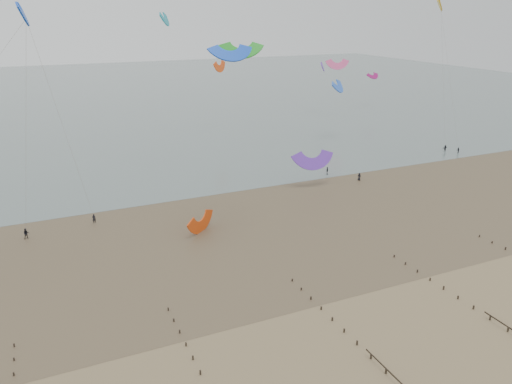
% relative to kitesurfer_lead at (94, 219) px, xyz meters
% --- Properties ---
extents(ground, '(500.00, 500.00, 0.00)m').
position_rel_kitesurfer_lead_xyz_m(ground, '(18.99, -45.05, -0.87)').
color(ground, brown).
rests_on(ground, ground).
extents(sea_and_shore, '(500.00, 665.00, 0.03)m').
position_rel_kitesurfer_lead_xyz_m(sea_and_shore, '(14.91, -10.65, -0.86)').
color(sea_and_shore, '#475654').
rests_on(sea_and_shore, ground).
extents(kitesurfer_lead, '(0.64, 0.43, 1.74)m').
position_rel_kitesurfer_lead_xyz_m(kitesurfer_lead, '(0.00, 0.00, 0.00)').
color(kitesurfer_lead, black).
rests_on(kitesurfer_lead, ground).
extents(kitesurfers, '(131.84, 14.59, 1.87)m').
position_rel_kitesurfer_lead_xyz_m(kitesurfers, '(50.36, 5.39, 0.00)').
color(kitesurfers, black).
rests_on(kitesurfers, ground).
extents(grounded_kite, '(8.31, 8.11, 3.61)m').
position_rel_kitesurfer_lead_xyz_m(grounded_kite, '(16.60, -11.45, -0.87)').
color(grounded_kite, '#D9400D').
rests_on(grounded_kite, ground).
extents(kites_airborne, '(235.90, 113.50, 42.67)m').
position_rel_kitesurfer_lead_xyz_m(kites_airborne, '(10.91, 41.40, 19.66)').
color(kites_airborne, '#F7490E').
rests_on(kites_airborne, ground).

